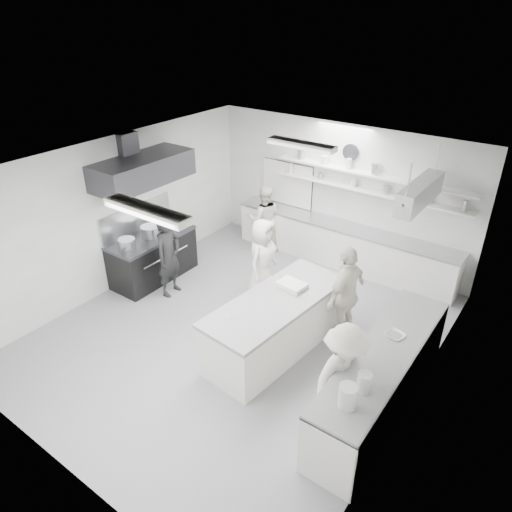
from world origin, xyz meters
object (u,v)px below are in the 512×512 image
Objects in this scene: stove at (153,258)px; cook_stove at (169,256)px; cook_back at (264,219)px; back_counter at (341,245)px; prep_island at (276,326)px; right_counter at (381,380)px.

cook_stove reaches higher than stove.
back_counter is at bearing 152.88° from cook_back.
prep_island is at bearing -100.99° from cook_stove.
cook_back is at bearing -166.76° from back_counter.
cook_stove is (-2.19, -3.02, 0.37)m from back_counter.
right_counter is 4.57m from cook_stove.
stove is 1.16× the size of cook_back.
back_counter is 3.02× the size of cook_stove.
back_counter is 3.75m from cook_stove.
right_counter is 5.09m from cook_back.
back_counter is 4.13m from right_counter.
prep_island is at bearing -7.50° from stove.
cook_back is (0.42, 2.60, -0.05)m from cook_stove.
cook_back reaches higher than back_counter.
stove is 5.28m from right_counter.
cook_stove is at bearing 175.19° from right_counter.
cook_back is at bearing 133.78° from prep_island.
back_counter is at bearing -42.09° from cook_stove.
right_counter is 1.29× the size of prep_island.
cook_stove is 2.64m from cook_back.
cook_back is (-4.12, 2.98, 0.31)m from right_counter.
stove is 0.70× the size of prep_island.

